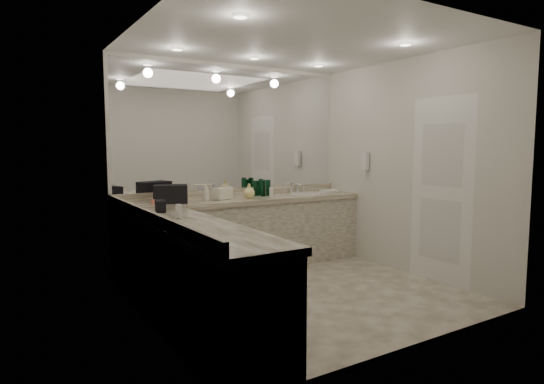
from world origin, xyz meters
TOP-DOWN VIEW (x-y plane):
  - floor at (0.00, 0.00)m, footprint 3.20×3.20m
  - ceiling at (0.00, 0.00)m, footprint 3.20×3.20m
  - wall_back at (0.00, 1.50)m, footprint 3.20×0.02m
  - wall_left at (-1.60, 0.00)m, footprint 0.02×3.00m
  - wall_right at (1.60, 0.00)m, footprint 0.02×3.00m
  - vanity_back_base at (0.00, 1.20)m, footprint 3.20×0.60m
  - vanity_back_top at (0.00, 1.19)m, footprint 3.20×0.64m
  - vanity_left_base at (-1.30, -0.30)m, footprint 0.60×2.40m
  - vanity_left_top at (-1.29, -0.30)m, footprint 0.64×2.42m
  - backsplash_back at (0.00, 1.48)m, footprint 3.20×0.04m
  - backsplash_left at (-1.58, 0.00)m, footprint 0.04×3.00m
  - mirror_back at (0.00, 1.49)m, footprint 3.12×0.01m
  - mirror_left at (-1.59, 0.00)m, footprint 0.01×2.92m
  - sink at (0.95, 1.20)m, footprint 0.44×0.44m
  - faucet at (0.95, 1.41)m, footprint 0.24×0.16m
  - wall_phone at (1.56, 0.70)m, footprint 0.06×0.10m
  - door at (1.59, -0.50)m, footprint 0.02×0.82m
  - black_toiletry_bag at (-0.98, 1.19)m, footprint 0.44×0.35m
  - black_bag_spill at (-1.30, 0.56)m, footprint 0.14×0.22m
  - cream_cosmetic_case at (-0.32, 1.19)m, footprint 0.27×0.21m
  - hand_towel at (1.31, 1.15)m, footprint 0.24×0.17m
  - lotion_left at (-1.30, 0.04)m, footprint 0.05×0.05m
  - soap_bottle_a at (-0.54, 1.19)m, footprint 0.11×0.11m
  - soap_bottle_b at (-0.38, 1.22)m, footprint 0.08×0.08m
  - soap_bottle_c at (0.03, 1.15)m, footprint 0.19×0.19m
  - green_bottle_0 at (0.28, 1.22)m, footprint 0.07×0.07m
  - green_bottle_1 at (0.38, 1.26)m, footprint 0.06×0.06m
  - green_bottle_2 at (0.25, 1.35)m, footprint 0.07×0.07m
  - green_bottle_3 at (0.32, 1.35)m, footprint 0.06×0.06m
  - amenity_bottle_0 at (-0.84, 1.34)m, footprint 0.06×0.06m
  - amenity_bottle_1 at (0.36, 1.16)m, footprint 0.05×0.05m
  - amenity_bottle_2 at (-1.20, 1.13)m, footprint 0.04×0.04m
  - amenity_bottle_3 at (0.44, 1.32)m, footprint 0.05×0.05m
  - amenity_bottle_4 at (-0.18, 1.26)m, footprint 0.06×0.06m
  - amenity_bottle_5 at (-0.27, 1.34)m, footprint 0.05×0.05m

SIDE VIEW (x-z plane):
  - floor at x=0.00m, z-range 0.00..0.00m
  - vanity_back_base at x=0.00m, z-range 0.00..0.84m
  - vanity_left_base at x=-1.30m, z-range 0.00..0.84m
  - vanity_back_top at x=0.00m, z-range 0.84..0.90m
  - vanity_left_top at x=-1.29m, z-range 0.84..0.90m
  - sink at x=0.95m, z-range 0.88..0.91m
  - hand_towel at x=1.31m, z-range 0.90..0.94m
  - amenity_bottle_2 at x=-1.20m, z-range 0.90..0.96m
  - amenity_bottle_0 at x=-0.84m, z-range 0.90..0.98m
  - amenity_bottle_5 at x=-0.27m, z-range 0.90..0.99m
  - backsplash_back at x=0.00m, z-range 0.90..1.00m
  - backsplash_left at x=-1.58m, z-range 0.90..1.00m
  - black_bag_spill at x=-1.30m, z-range 0.90..1.01m
  - amenity_bottle_1 at x=0.36m, z-range 0.90..1.02m
  - amenity_bottle_3 at x=0.44m, z-range 0.90..1.02m
  - lotion_left at x=-1.30m, z-range 0.90..1.02m
  - cream_cosmetic_case at x=-0.32m, z-range 0.90..1.04m
  - faucet at x=0.95m, z-range 0.90..1.04m
  - amenity_bottle_4 at x=-0.18m, z-range 0.90..1.05m
  - soap_bottle_b at x=-0.38m, z-range 0.90..1.07m
  - soap_bottle_c at x=0.03m, z-range 0.90..1.08m
  - green_bottle_2 at x=0.25m, z-range 0.90..1.10m
  - green_bottle_1 at x=0.38m, z-range 0.90..1.11m
  - green_bottle_0 at x=0.28m, z-range 0.90..1.11m
  - black_toiletry_bag at x=-0.98m, z-range 0.90..1.12m
  - soap_bottle_a at x=-0.54m, z-range 0.90..1.12m
  - green_bottle_3 at x=0.32m, z-range 0.90..1.12m
  - door at x=1.59m, z-range 0.00..2.10m
  - wall_back at x=0.00m, z-range 0.00..2.60m
  - wall_left at x=-1.60m, z-range 0.00..2.60m
  - wall_right at x=1.60m, z-range 0.00..2.60m
  - wall_phone at x=1.56m, z-range 1.23..1.47m
  - mirror_back at x=0.00m, z-range 1.00..2.55m
  - mirror_left at x=-1.59m, z-range 1.00..2.55m
  - ceiling at x=0.00m, z-range 2.60..2.60m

